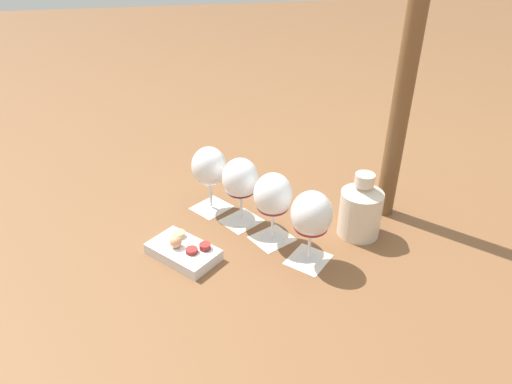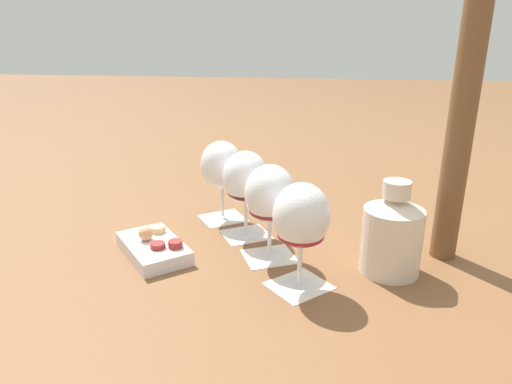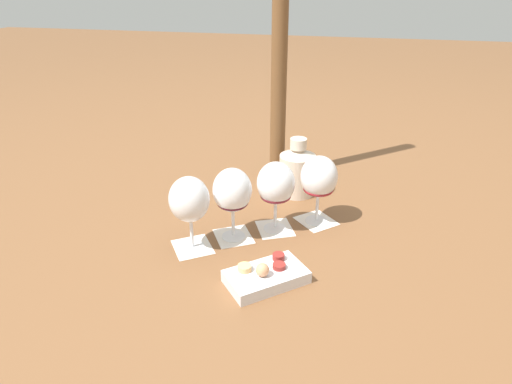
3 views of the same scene
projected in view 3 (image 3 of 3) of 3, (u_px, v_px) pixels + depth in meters
name	position (u px, v px, depth m)	size (l,w,h in m)	color
ground_plane	(256.00, 233.00, 1.22)	(8.00, 8.00, 0.00)	brown
tasting_card_0	(316.00, 221.00, 1.27)	(0.13, 0.13, 0.00)	silver
tasting_card_1	(275.00, 228.00, 1.23)	(0.12, 0.13, 0.00)	silver
tasting_card_2	(233.00, 236.00, 1.20)	(0.13, 0.13, 0.00)	silver
tasting_card_3	(193.00, 247.00, 1.15)	(0.13, 0.13, 0.00)	silver
wine_glass_0	(319.00, 179.00, 1.21)	(0.10, 0.10, 0.19)	white
wine_glass_1	(276.00, 186.00, 1.18)	(0.10, 0.10, 0.19)	white
wine_glass_2	(232.00, 193.00, 1.14)	(0.10, 0.10, 0.19)	white
wine_glass_3	(189.00, 202.00, 1.10)	(0.10, 0.10, 0.19)	white
ceramic_vase	(297.00, 170.00, 1.40)	(0.11, 0.11, 0.18)	beige
snack_dish	(266.00, 276.00, 1.02)	(0.20, 0.19, 0.06)	silver
umbrella_pole	(280.00, 33.00, 1.35)	(0.05, 0.05, 0.93)	brown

